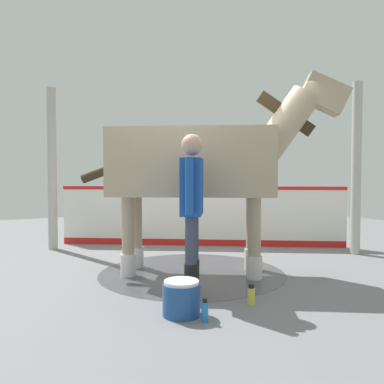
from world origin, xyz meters
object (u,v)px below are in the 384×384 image
Objects in this scene: horse at (202,164)px; wash_bucket at (181,298)px; bottle_shampoo at (251,295)px; bottle_spray at (205,311)px; handler at (192,201)px.

wash_bucket is at bearing -93.45° from horse.
bottle_spray reaches higher than bottle_shampoo.
horse is 8.66× the size of wash_bucket.
bottle_spray is at bearing 105.87° from bottle_shampoo.
bottle_spray is (-0.19, 0.65, 0.01)m from bottle_shampoo.
handler is 1.27m from bottle_spray.
wash_bucket is (-1.29, 0.96, -1.30)m from horse.
wash_bucket is 1.74× the size of bottle_shampoo.
horse is 2.07m from wash_bucket.
horse is at bearing -36.53° from wash_bucket.
horse reaches higher than bottle_spray.
handler is 8.62× the size of bottle_shampoo.
bottle_spray is (-0.81, 0.31, -0.93)m from handler.
wash_bucket is at bearing 86.78° from handler.
bottle_shampoo is (-0.62, -0.35, -0.94)m from handler.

